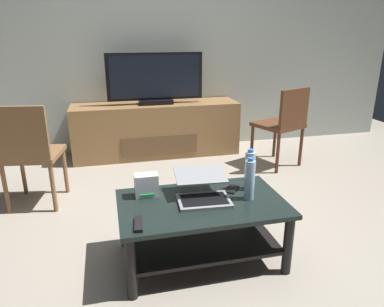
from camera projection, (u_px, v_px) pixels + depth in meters
ground_plane at (204, 235)px, 2.65m from camera, size 7.68×7.68×0.00m
back_wall at (155, 34)px, 4.27m from camera, size 6.40×0.12×2.80m
coffee_table at (202, 220)px, 2.29m from camera, size 1.05×0.63×0.42m
media_cabinet at (157, 129)px, 4.31m from camera, size 1.96×0.49×0.63m
television at (155, 80)px, 4.10m from camera, size 1.10×0.20×0.58m
dining_chair at (284, 122)px, 3.85m from camera, size 0.57×0.57×0.88m
side_chair at (29, 150)px, 2.93m from camera, size 0.51×0.51×0.90m
laptop at (202, 190)px, 2.27m from camera, size 0.35×0.38×0.15m
router_box at (146, 185)px, 2.30m from camera, size 0.15×0.10×0.15m
water_bottle_near at (250, 180)px, 2.25m from camera, size 0.06×0.06×0.28m
water_bottle_far at (250, 171)px, 2.38m from camera, size 0.07×0.07×0.28m
cell_phone at (232, 189)px, 2.42m from camera, size 0.14×0.15×0.01m
tv_remote at (251, 180)px, 2.56m from camera, size 0.11×0.16×0.02m
soundbar_remote at (139, 224)px, 1.97m from camera, size 0.06×0.16×0.02m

